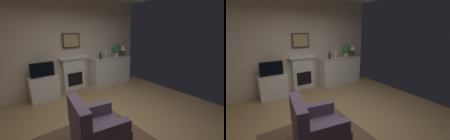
# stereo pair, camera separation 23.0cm
# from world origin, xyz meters

# --- Properties ---
(ground_plane) EXTENTS (5.33, 5.00, 0.10)m
(ground_plane) POSITION_xyz_m (0.00, 0.00, -0.05)
(ground_plane) COLOR tan
(ground_plane) RESTS_ON ground
(wall_rear) EXTENTS (5.33, 0.06, 2.89)m
(wall_rear) POSITION_xyz_m (0.00, 2.47, 1.45)
(wall_rear) COLOR beige
(wall_rear) RESTS_ON ground_plane
(fireplace_unit) EXTENTS (0.87, 0.30, 1.10)m
(fireplace_unit) POSITION_xyz_m (0.09, 2.34, 0.55)
(fireplace_unit) COLOR white
(fireplace_unit) RESTS_ON ground_plane
(framed_picture) EXTENTS (0.55, 0.04, 0.45)m
(framed_picture) POSITION_xyz_m (0.09, 2.39, 1.60)
(framed_picture) COLOR #473323
(sideboard_cabinet) EXTENTS (1.54, 0.49, 0.95)m
(sideboard_cabinet) POSITION_xyz_m (1.44, 2.16, 0.48)
(sideboard_cabinet) COLOR white
(sideboard_cabinet) RESTS_ON ground_plane
(table_lamp) EXTENTS (0.26, 0.26, 0.40)m
(table_lamp) POSITION_xyz_m (2.02, 2.16, 1.23)
(table_lamp) COLOR #4C4742
(table_lamp) RESTS_ON sideboard_cabinet
(wine_bottle) EXTENTS (0.08, 0.08, 0.29)m
(wine_bottle) POSITION_xyz_m (0.99, 2.15, 1.06)
(wine_bottle) COLOR #193F1E
(wine_bottle) RESTS_ON sideboard_cabinet
(wine_glass_left) EXTENTS (0.07, 0.07, 0.16)m
(wine_glass_left) POSITION_xyz_m (1.37, 2.20, 1.07)
(wine_glass_left) COLOR silver
(wine_glass_left) RESTS_ON sideboard_cabinet
(wine_glass_center) EXTENTS (0.07, 0.07, 0.16)m
(wine_glass_center) POSITION_xyz_m (1.48, 2.13, 1.07)
(wine_glass_center) COLOR silver
(wine_glass_center) RESTS_ON sideboard_cabinet
(wine_glass_right) EXTENTS (0.07, 0.07, 0.16)m
(wine_glass_right) POSITION_xyz_m (1.59, 2.16, 1.07)
(wine_glass_right) COLOR silver
(wine_glass_right) RESTS_ON sideboard_cabinet
(vase_decorative) EXTENTS (0.11, 0.11, 0.28)m
(vase_decorative) POSITION_xyz_m (1.22, 2.11, 1.09)
(vase_decorative) COLOR beige
(vase_decorative) RESTS_ON sideboard_cabinet
(tv_cabinet) EXTENTS (0.75, 0.42, 0.68)m
(tv_cabinet) POSITION_xyz_m (-0.89, 2.18, 0.34)
(tv_cabinet) COLOR white
(tv_cabinet) RESTS_ON ground_plane
(tv_set) EXTENTS (0.62, 0.07, 0.40)m
(tv_set) POSITION_xyz_m (-0.89, 2.15, 0.88)
(tv_set) COLOR black
(tv_set) RESTS_ON tv_cabinet
(potted_plant_small) EXTENTS (0.30, 0.30, 0.43)m
(potted_plant_small) POSITION_xyz_m (1.75, 2.21, 1.21)
(potted_plant_small) COLOR beige
(potted_plant_small) RESTS_ON sideboard_cabinet
(armchair) EXTENTS (0.93, 0.89, 0.92)m
(armchair) POSITION_xyz_m (-0.75, -0.32, 0.38)
(armchair) COLOR #604C66
(armchair) RESTS_ON ground_plane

